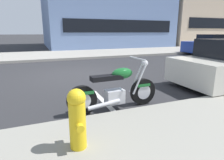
{
  "coord_description": "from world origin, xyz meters",
  "views": [
    {
      "loc": [
        -1.45,
        -7.36,
        1.65
      ],
      "look_at": [
        0.11,
        -3.49,
        0.59
      ],
      "focal_mm": 30.55,
      "sensor_mm": 36.0,
      "label": 1
    }
  ],
  "objects": [
    {
      "name": "ground_plane",
      "position": [
        0.0,
        0.0,
        0.0
      ],
      "size": [
        260.0,
        260.0,
        0.0
      ],
      "primitive_type": "plane",
      "color": "#28282B"
    },
    {
      "name": "sidewalk_far_curb",
      "position": [
        12.0,
        6.56,
        0.07
      ],
      "size": [
        120.0,
        5.0,
        0.14
      ],
      "primitive_type": "cube",
      "color": "gray",
      "rests_on": "ground"
    },
    {
      "name": "parking_stall_stripe",
      "position": [
        0.0,
        -3.46,
        0.0
      ],
      "size": [
        0.12,
        2.2,
        0.01
      ],
      "primitive_type": "cube",
      "color": "silver",
      "rests_on": "ground"
    },
    {
      "name": "parked_motorcycle",
      "position": [
        0.09,
        -3.76,
        0.42
      ],
      "size": [
        2.06,
        0.62,
        1.1
      ],
      "rotation": [
        0.0,
        0.0,
        0.04
      ],
      "color": "black",
      "rests_on": "ground"
    },
    {
      "name": "car_opposite_curb",
      "position": [
        11.19,
        3.45,
        0.68
      ],
      "size": [
        4.46,
        2.06,
        1.46
      ],
      "rotation": [
        0.0,
        0.0,
        3.08
      ],
      "color": "navy",
      "rests_on": "ground"
    },
    {
      "name": "fire_hydrant",
      "position": [
        -1.02,
        -5.09,
        0.57
      ],
      "size": [
        0.24,
        0.36,
        0.82
      ],
      "color": "gold",
      "rests_on": "sidewalk_near_curb"
    },
    {
      "name": "townhouse_mid_block",
      "position": [
        6.04,
        14.71,
        4.88
      ],
      "size": [
        12.46,
        11.76,
        9.76
      ],
      "color": "#6B84B2",
      "rests_on": "ground"
    }
  ]
}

